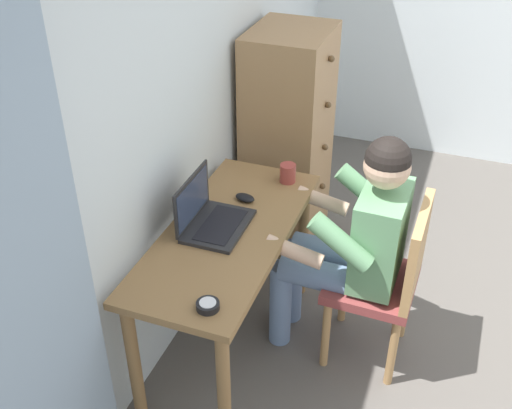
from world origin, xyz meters
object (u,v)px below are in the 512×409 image
Objects in this scene: coffee_mug at (288,173)px; desk at (228,252)px; desk_clock at (208,305)px; person_seated at (352,237)px; computer_mouse at (245,198)px; laptop at (210,217)px; chair at (388,277)px; dresser at (288,141)px.

desk is at bearing 166.36° from coffee_mug.
desk is 13.46× the size of desk_clock.
person_seated is 0.83m from desk_clock.
computer_mouse is 1.11× the size of desk_clock.
desk is at bearing -93.67° from laptop.
chair is at bearing -38.69° from desk_clock.
laptop reaches higher than desk_clock.
person_seated is 0.66m from laptop.
laptop is (0.01, 0.09, 0.17)m from desk.
computer_mouse is at bearing 87.45° from person_seated.
laptop is at bearing 105.85° from chair.
chair is at bearing -74.15° from laptop.
laptop is at bearing 110.53° from person_seated.
desk is 0.54m from coffee_mug.
laptop reaches higher than chair.
dresser is 14.75× the size of desk_clock.
dresser is 0.81m from computer_mouse.
chair is 8.84× the size of computer_mouse.
chair is 0.87m from laptop.
coffee_mug reaches higher than desk.
desk is at bearing 14.46° from desk_clock.
desk is 10.09× the size of coffee_mug.
desk_clock is (-0.75, -0.14, -0.00)m from computer_mouse.
coffee_mug is at bearing -13.64° from desk.
person_seated is at bearing -65.90° from desk.
desk_clock is (-0.72, 0.39, 0.08)m from person_seated.
coffee_mug is (0.24, -0.14, 0.03)m from computer_mouse.
person_seated is at bearing -69.47° from laptop.
laptop is at bearing 86.33° from desk.
chair is at bearing -90.90° from person_seated.
person_seated is 0.49m from coffee_mug.
computer_mouse is at bearing 10.69° from desk_clock.
desk is 0.75m from chair.
coffee_mug is (0.50, -0.12, 0.17)m from desk.
chair is 0.26m from person_seated.
person_seated reaches higher than laptop.
laptop is at bearing 157.21° from coffee_mug.
desk is 1.01× the size of person_seated.
computer_mouse is at bearing 3.25° from desk.
coffee_mug is at bearing -17.29° from computer_mouse.
coffee_mug is (0.99, 0.01, 0.03)m from desk_clock.
desk is at bearing 108.09° from chair.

